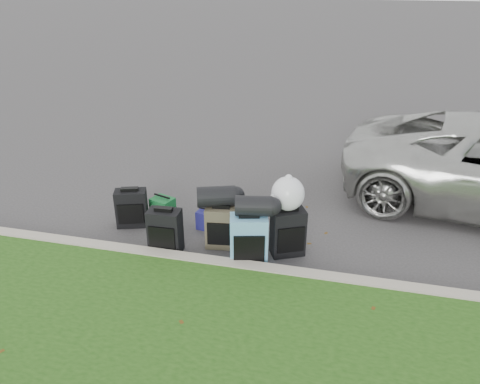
% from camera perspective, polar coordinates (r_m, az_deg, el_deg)
% --- Properties ---
extents(ground, '(120.00, 120.00, 0.00)m').
position_cam_1_polar(ground, '(6.87, 0.42, -4.93)').
color(ground, '#383535').
rests_on(ground, ground).
extents(curb, '(120.00, 0.18, 0.15)m').
position_cam_1_polar(curb, '(6.01, -1.77, -9.01)').
color(curb, '#9E937F').
rests_on(curb, ground).
extents(suitcase_small_black, '(0.51, 0.38, 0.57)m').
position_cam_1_polar(suitcase_small_black, '(7.12, -13.07, -1.92)').
color(suitcase_small_black, black).
rests_on(suitcase_small_black, ground).
extents(suitcase_large_black_left, '(0.44, 0.28, 0.62)m').
position_cam_1_polar(suitcase_large_black_left, '(6.36, -9.10, -4.76)').
color(suitcase_large_black_left, black).
rests_on(suitcase_large_black_left, ground).
extents(suitcase_olive, '(0.46, 0.32, 0.59)m').
position_cam_1_polar(suitcase_olive, '(6.42, -2.25, -4.26)').
color(suitcase_olive, '#3B3526').
rests_on(suitcase_olive, ground).
extents(suitcase_teal, '(0.53, 0.39, 0.68)m').
position_cam_1_polar(suitcase_teal, '(6.03, 1.07, -5.90)').
color(suitcase_teal, teal).
rests_on(suitcase_teal, ground).
extents(suitcase_large_black_right, '(0.51, 0.42, 0.65)m').
position_cam_1_polar(suitcase_large_black_right, '(6.26, 5.85, -4.91)').
color(suitcase_large_black_right, black).
rests_on(suitcase_large_black_right, ground).
extents(tote_green, '(0.38, 0.34, 0.36)m').
position_cam_1_polar(tote_green, '(7.22, -9.37, -2.08)').
color(tote_green, '#16652D').
rests_on(tote_green, ground).
extents(tote_navy, '(0.30, 0.25, 0.28)m').
position_cam_1_polar(tote_navy, '(6.93, -4.09, -3.39)').
color(tote_navy, navy).
rests_on(tote_navy, ground).
extents(duffel_left, '(0.58, 0.43, 0.28)m').
position_cam_1_polar(duffel_left, '(6.27, -2.92, -0.54)').
color(duffel_left, black).
rests_on(duffel_left, suitcase_olive).
extents(duffel_right, '(0.50, 0.34, 0.26)m').
position_cam_1_polar(duffel_right, '(5.84, 1.68, -1.71)').
color(duffel_right, black).
rests_on(duffel_right, suitcase_teal).
extents(trash_bag, '(0.44, 0.44, 0.44)m').
position_cam_1_polar(trash_bag, '(6.05, 5.86, -0.20)').
color(trash_bag, white).
rests_on(trash_bag, suitcase_large_black_right).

